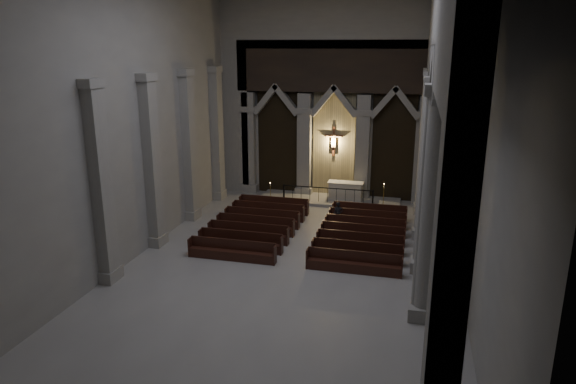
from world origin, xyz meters
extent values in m
plane|color=#A4A19B|center=(0.00, 0.00, 0.00)|extent=(24.00, 24.00, 0.00)
cube|color=#9A9890|center=(0.00, 12.00, 6.00)|extent=(14.00, 0.10, 12.00)
cube|color=#9A9890|center=(0.00, -12.00, 6.00)|extent=(14.00, 0.10, 12.00)
cube|color=#9A9890|center=(-7.00, 0.00, 6.00)|extent=(0.10, 24.00, 12.00)
cube|color=#9A9890|center=(7.00, 0.00, 6.00)|extent=(0.10, 24.00, 12.00)
cube|color=#9D9B93|center=(-5.40, 11.50, 3.20)|extent=(0.80, 0.50, 6.40)
cube|color=#9D9B93|center=(-5.40, 11.50, 0.25)|extent=(1.05, 0.70, 0.50)
cube|color=#9D9B93|center=(-5.40, 11.50, 5.35)|extent=(1.00, 0.65, 0.35)
cube|color=#9D9B93|center=(-1.80, 11.50, 3.20)|extent=(0.80, 0.50, 6.40)
cube|color=#9D9B93|center=(-1.80, 11.50, 0.25)|extent=(1.05, 0.70, 0.50)
cube|color=#9D9B93|center=(-1.80, 11.50, 5.35)|extent=(1.00, 0.65, 0.35)
cube|color=#9D9B93|center=(1.80, 11.50, 3.20)|extent=(0.80, 0.50, 6.40)
cube|color=#9D9B93|center=(1.80, 11.50, 0.25)|extent=(1.05, 0.70, 0.50)
cube|color=#9D9B93|center=(1.80, 11.50, 5.35)|extent=(1.00, 0.65, 0.35)
cube|color=#9D9B93|center=(5.40, 11.50, 3.20)|extent=(0.80, 0.50, 6.40)
cube|color=#9D9B93|center=(5.40, 11.50, 0.25)|extent=(1.05, 0.70, 0.50)
cube|color=#9D9B93|center=(5.40, 11.50, 5.35)|extent=(1.00, 0.65, 0.35)
cube|color=black|center=(-3.60, 11.85, 3.50)|extent=(2.60, 0.15, 7.00)
cube|color=tan|center=(0.00, 11.85, 3.50)|extent=(2.60, 0.15, 7.00)
cube|color=black|center=(3.60, 11.85, 3.50)|extent=(2.60, 0.15, 7.00)
cube|color=black|center=(0.00, 11.50, 8.00)|extent=(12.00, 0.50, 3.00)
cube|color=#9D9B93|center=(-6.20, 11.50, 4.50)|extent=(1.60, 0.50, 9.00)
cube|color=#9D9B93|center=(6.20, 11.50, 4.50)|extent=(1.60, 0.50, 9.00)
cube|color=#9D9B93|center=(0.00, 11.50, 10.50)|extent=(14.00, 0.50, 3.00)
plane|color=#FFE172|center=(0.00, 11.82, 3.50)|extent=(1.50, 0.00, 1.50)
cube|color=#5B2F1F|center=(0.00, 11.73, 3.50)|extent=(0.13, 0.08, 1.80)
cube|color=#5B2F1F|center=(0.00, 11.73, 3.85)|extent=(1.10, 0.08, 0.13)
cube|color=tan|center=(0.00, 11.67, 3.45)|extent=(0.26, 0.10, 0.60)
sphere|color=tan|center=(0.00, 11.67, 3.85)|extent=(0.17, 0.17, 0.17)
cylinder|color=tan|center=(-0.26, 11.67, 3.82)|extent=(0.45, 0.08, 0.08)
cylinder|color=tan|center=(0.26, 11.67, 3.82)|extent=(0.45, 0.08, 0.08)
cube|color=#9D9B93|center=(5.50, 9.50, 0.25)|extent=(1.00, 1.00, 0.50)
cylinder|color=#9D9B93|center=(5.50, 9.50, 4.00)|extent=(0.70, 0.70, 7.50)
cube|color=#9D9B93|center=(5.50, 9.50, 7.85)|extent=(0.95, 0.95, 0.35)
cube|color=#9D9B93|center=(5.50, 5.50, 0.25)|extent=(1.00, 1.00, 0.50)
cylinder|color=#9D9B93|center=(5.50, 5.50, 4.00)|extent=(0.70, 0.70, 7.50)
cube|color=#9D9B93|center=(5.50, 5.50, 7.85)|extent=(0.95, 0.95, 0.35)
cube|color=#9D9B93|center=(5.50, 1.50, 0.25)|extent=(1.00, 1.00, 0.50)
cylinder|color=#9D9B93|center=(5.50, 1.50, 4.00)|extent=(0.70, 0.70, 7.50)
cube|color=#9D9B93|center=(5.50, 1.50, 7.85)|extent=(0.95, 0.95, 0.35)
cube|color=#9D9B93|center=(5.50, -2.50, 0.25)|extent=(1.00, 1.00, 0.50)
cylinder|color=#9D9B93|center=(5.50, -2.50, 4.00)|extent=(0.70, 0.70, 7.50)
cube|color=#9D9B93|center=(5.50, -2.50, 7.85)|extent=(0.95, 0.95, 0.35)
cube|color=#9D9B93|center=(5.50, 0.00, 10.60)|extent=(0.55, 24.00, 2.80)
cube|color=#9D9B93|center=(5.50, 11.40, 4.60)|extent=(0.55, 1.20, 9.20)
cube|color=#9D9B93|center=(5.50, -11.40, 4.60)|extent=(0.55, 1.20, 9.20)
cube|color=#9D9B93|center=(-6.75, 9.50, 0.25)|extent=(0.60, 1.00, 0.50)
cube|color=#9D9B93|center=(-6.75, 9.50, 4.00)|extent=(0.50, 0.80, 7.50)
cube|color=#9D9B93|center=(-6.75, 9.50, 7.85)|extent=(0.60, 1.00, 0.35)
cube|color=#9D9B93|center=(-6.75, 5.50, 0.25)|extent=(0.60, 1.00, 0.50)
cube|color=#9D9B93|center=(-6.75, 5.50, 4.00)|extent=(0.50, 0.80, 7.50)
cube|color=#9D9B93|center=(-6.75, 5.50, 7.85)|extent=(0.60, 1.00, 0.35)
cube|color=#9D9B93|center=(-6.75, 1.50, 0.25)|extent=(0.60, 1.00, 0.50)
cube|color=#9D9B93|center=(-6.75, 1.50, 4.00)|extent=(0.50, 0.80, 7.50)
cube|color=#9D9B93|center=(-6.75, 1.50, 7.85)|extent=(0.60, 1.00, 0.35)
cube|color=#9D9B93|center=(-6.75, -2.50, 0.25)|extent=(0.60, 1.00, 0.50)
cube|color=#9D9B93|center=(-6.75, -2.50, 4.00)|extent=(0.50, 0.80, 7.50)
cube|color=#9D9B93|center=(-6.75, -2.50, 7.85)|extent=(0.60, 1.00, 0.35)
cube|color=#9D9B93|center=(0.00, 10.60, 0.07)|extent=(8.50, 2.60, 0.15)
cube|color=beige|center=(0.96, 10.70, 0.67)|extent=(1.97, 0.77, 1.04)
cube|color=silver|center=(0.96, 10.70, 1.21)|extent=(2.14, 0.86, 0.04)
cube|color=black|center=(0.00, 9.84, 1.02)|extent=(5.37, 0.05, 0.05)
cube|color=black|center=(-2.68, 9.84, 0.54)|extent=(0.09, 0.09, 1.07)
cube|color=black|center=(2.68, 9.84, 0.54)|extent=(0.09, 0.09, 1.07)
cylinder|color=black|center=(-2.15, 9.84, 0.50)|extent=(0.02, 0.02, 0.99)
cylinder|color=black|center=(-1.61, 9.84, 0.50)|extent=(0.02, 0.02, 0.99)
cylinder|color=black|center=(-1.07, 9.84, 0.50)|extent=(0.02, 0.02, 0.99)
cylinder|color=black|center=(-0.54, 9.84, 0.50)|extent=(0.02, 0.02, 0.99)
cylinder|color=black|center=(0.00, 9.84, 0.50)|extent=(0.02, 0.02, 0.99)
cylinder|color=black|center=(0.54, 9.84, 0.50)|extent=(0.02, 0.02, 0.99)
cylinder|color=black|center=(1.07, 9.84, 0.50)|extent=(0.02, 0.02, 0.99)
cylinder|color=black|center=(1.61, 9.84, 0.50)|extent=(0.02, 0.02, 0.99)
cylinder|color=black|center=(2.15, 9.84, 0.50)|extent=(0.02, 0.02, 0.99)
cylinder|color=#AC8D35|center=(-3.40, 9.36, 0.02)|extent=(0.22, 0.22, 0.04)
cylinder|color=#AC8D35|center=(-3.40, 9.36, 0.54)|extent=(0.03, 0.03, 1.03)
cylinder|color=#AC8D35|center=(-3.40, 9.36, 1.05)|extent=(0.11, 0.11, 0.02)
cylinder|color=beige|center=(-3.40, 9.36, 1.15)|extent=(0.04, 0.04, 0.18)
sphere|color=#FFBA59|center=(-3.40, 9.36, 1.26)|extent=(0.04, 0.04, 0.04)
cylinder|color=#AC8D35|center=(3.31, 9.64, 0.03)|extent=(0.27, 0.27, 0.06)
cylinder|color=#AC8D35|center=(3.31, 9.64, 0.67)|extent=(0.04, 0.04, 1.28)
cylinder|color=#AC8D35|center=(3.31, 9.64, 1.31)|extent=(0.13, 0.13, 0.02)
cylinder|color=beige|center=(3.31, 9.64, 1.42)|extent=(0.05, 0.05, 0.22)
sphere|color=#FFBA59|center=(3.31, 9.64, 1.56)|extent=(0.05, 0.05, 0.05)
cube|color=black|center=(-2.70, 7.57, 0.21)|extent=(3.96, 0.38, 0.42)
cube|color=black|center=(-2.70, 7.75, 0.66)|extent=(3.96, 0.07, 0.47)
cube|color=black|center=(-4.68, 7.57, 0.42)|extent=(0.06, 0.42, 0.85)
cube|color=black|center=(-0.72, 7.57, 0.42)|extent=(0.06, 0.42, 0.85)
cube|color=black|center=(2.70, 7.57, 0.21)|extent=(3.96, 0.38, 0.42)
cube|color=black|center=(2.70, 7.75, 0.66)|extent=(3.96, 0.07, 0.47)
cube|color=black|center=(0.72, 7.57, 0.42)|extent=(0.06, 0.42, 0.85)
cube|color=black|center=(4.68, 7.57, 0.42)|extent=(0.06, 0.42, 0.85)
cube|color=black|center=(-2.70, 6.41, 0.21)|extent=(3.96, 0.38, 0.42)
cube|color=black|center=(-2.70, 6.59, 0.66)|extent=(3.96, 0.07, 0.47)
cube|color=black|center=(-4.68, 6.41, 0.42)|extent=(0.06, 0.42, 0.85)
cube|color=black|center=(-0.72, 6.41, 0.42)|extent=(0.06, 0.42, 0.85)
cube|color=black|center=(2.70, 6.41, 0.21)|extent=(3.96, 0.38, 0.42)
cube|color=black|center=(2.70, 6.59, 0.66)|extent=(3.96, 0.07, 0.47)
cube|color=black|center=(0.72, 6.41, 0.42)|extent=(0.06, 0.42, 0.85)
cube|color=black|center=(4.68, 6.41, 0.42)|extent=(0.06, 0.42, 0.85)
cube|color=black|center=(-2.70, 5.26, 0.21)|extent=(3.96, 0.38, 0.42)
cube|color=black|center=(-2.70, 5.44, 0.66)|extent=(3.96, 0.07, 0.47)
cube|color=black|center=(-4.68, 5.26, 0.42)|extent=(0.06, 0.42, 0.85)
cube|color=black|center=(-0.72, 5.26, 0.42)|extent=(0.06, 0.42, 0.85)
cube|color=black|center=(2.70, 5.26, 0.21)|extent=(3.96, 0.38, 0.42)
cube|color=black|center=(2.70, 5.44, 0.66)|extent=(3.96, 0.07, 0.47)
cube|color=black|center=(0.72, 5.26, 0.42)|extent=(0.06, 0.42, 0.85)
cube|color=black|center=(4.68, 5.26, 0.42)|extent=(0.06, 0.42, 0.85)
cube|color=black|center=(-2.70, 4.11, 0.21)|extent=(3.96, 0.38, 0.42)
cube|color=black|center=(-2.70, 4.29, 0.66)|extent=(3.96, 0.07, 0.47)
cube|color=black|center=(-4.68, 4.11, 0.42)|extent=(0.06, 0.42, 0.85)
cube|color=black|center=(-0.72, 4.11, 0.42)|extent=(0.06, 0.42, 0.85)
cube|color=black|center=(2.70, 4.11, 0.21)|extent=(3.96, 0.38, 0.42)
cube|color=black|center=(2.70, 4.29, 0.66)|extent=(3.96, 0.07, 0.47)
cube|color=black|center=(0.72, 4.11, 0.42)|extent=(0.06, 0.42, 0.85)
cube|color=black|center=(4.68, 4.11, 0.42)|extent=(0.06, 0.42, 0.85)
cube|color=black|center=(-2.70, 2.95, 0.21)|extent=(3.96, 0.38, 0.42)
cube|color=black|center=(-2.70, 3.13, 0.66)|extent=(3.96, 0.07, 0.47)
cube|color=black|center=(-4.68, 2.95, 0.42)|extent=(0.06, 0.42, 0.85)
cube|color=black|center=(-0.72, 2.95, 0.42)|extent=(0.06, 0.42, 0.85)
cube|color=black|center=(2.70, 2.95, 0.21)|extent=(3.96, 0.38, 0.42)
cube|color=black|center=(2.70, 3.13, 0.66)|extent=(3.96, 0.07, 0.47)
cube|color=black|center=(0.72, 2.95, 0.42)|extent=(0.06, 0.42, 0.85)
cube|color=black|center=(4.68, 2.95, 0.42)|extent=(0.06, 0.42, 0.85)
cube|color=black|center=(-2.70, 1.80, 0.21)|extent=(3.96, 0.38, 0.42)
cube|color=black|center=(-2.70, 1.98, 0.66)|extent=(3.96, 0.07, 0.47)
cube|color=black|center=(-4.68, 1.80, 0.42)|extent=(0.06, 0.42, 0.85)
cube|color=black|center=(-0.72, 1.80, 0.42)|extent=(0.06, 0.42, 0.85)
cube|color=black|center=(2.70, 1.80, 0.21)|extent=(3.96, 0.38, 0.42)
cube|color=black|center=(2.70, 1.98, 0.66)|extent=(3.96, 0.07, 0.47)
cube|color=black|center=(0.72, 1.80, 0.42)|extent=(0.06, 0.42, 0.85)
cube|color=black|center=(4.68, 1.80, 0.42)|extent=(0.06, 0.42, 0.85)
cube|color=black|center=(-2.70, 0.65, 0.21)|extent=(3.96, 0.38, 0.42)
cube|color=black|center=(-2.70, 0.83, 0.66)|extent=(3.96, 0.07, 0.47)
cube|color=black|center=(-4.68, 0.65, 0.42)|extent=(0.06, 0.42, 0.85)
cube|color=black|center=(-0.72, 0.65, 0.42)|extent=(0.06, 0.42, 0.85)
cube|color=black|center=(2.70, 0.65, 0.21)|extent=(3.96, 0.38, 0.42)
cube|color=black|center=(2.70, 0.83, 0.66)|extent=(3.96, 0.07, 0.47)
cube|color=black|center=(0.72, 0.65, 0.42)|extent=(0.06, 0.42, 0.85)
cube|color=black|center=(4.68, 0.65, 0.42)|extent=(0.06, 0.42, 0.85)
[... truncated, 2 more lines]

